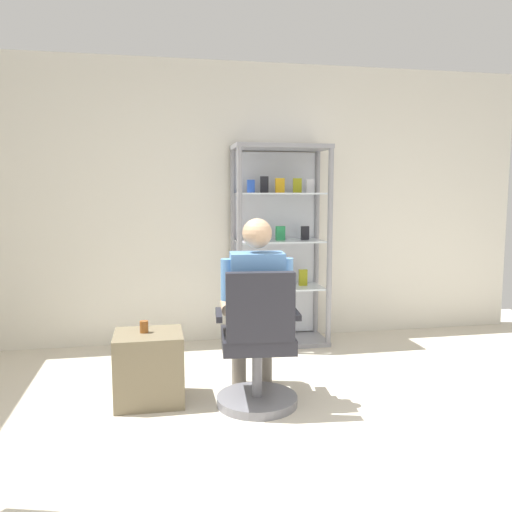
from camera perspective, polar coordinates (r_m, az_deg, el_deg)
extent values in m
cube|color=silver|center=(5.14, -2.45, 5.76)|extent=(6.00, 0.10, 2.70)
cylinder|color=gray|center=(4.67, -1.81, 0.72)|extent=(0.05, 0.05, 1.90)
cylinder|color=gray|center=(4.88, 8.09, 0.92)|extent=(0.05, 0.05, 1.90)
cylinder|color=gray|center=(5.06, -2.54, 1.20)|extent=(0.05, 0.05, 1.90)
cylinder|color=gray|center=(5.26, 6.67, 1.37)|extent=(0.05, 0.05, 1.90)
cube|color=gray|center=(4.94, 2.74, 11.86)|extent=(0.90, 0.45, 0.04)
cube|color=gray|center=(5.13, 2.62, -9.32)|extent=(0.90, 0.45, 0.04)
cube|color=silver|center=(5.16, 2.11, 1.31)|extent=(0.84, 0.02, 1.80)
cube|color=silver|center=(5.01, 2.65, -3.49)|extent=(0.82, 0.39, 0.02)
cube|color=silver|center=(4.96, -0.01, -2.67)|extent=(0.09, 0.05, 0.14)
cube|color=purple|center=(5.01, 2.61, -2.56)|extent=(0.08, 0.05, 0.14)
cube|color=#999919|center=(5.08, 5.19, -2.37)|extent=(0.08, 0.04, 0.16)
cube|color=silver|center=(4.95, 2.68, 1.64)|extent=(0.82, 0.39, 0.02)
cube|color=red|center=(4.91, -0.19, 2.46)|extent=(0.08, 0.04, 0.13)
cube|color=#268C4C|center=(4.95, 2.69, 2.52)|extent=(0.09, 0.05, 0.13)
cube|color=black|center=(5.02, 5.40, 2.54)|extent=(0.07, 0.04, 0.13)
cube|color=silver|center=(4.92, 2.71, 6.86)|extent=(0.82, 0.39, 0.02)
cube|color=#264CB2|center=(4.90, -0.57, 7.67)|extent=(0.08, 0.05, 0.12)
cube|color=black|center=(4.93, 0.92, 7.85)|extent=(0.08, 0.04, 0.15)
cube|color=gold|center=(4.92, 2.64, 7.75)|extent=(0.09, 0.05, 0.14)
cube|color=#999919|center=(4.93, 4.55, 7.73)|extent=(0.08, 0.04, 0.13)
cube|color=silver|center=(4.98, 5.97, 7.66)|extent=(0.08, 0.04, 0.13)
cylinder|color=slate|center=(3.73, 0.12, -15.54)|extent=(0.56, 0.56, 0.06)
cylinder|color=slate|center=(3.66, 0.12, -12.58)|extent=(0.07, 0.07, 0.41)
cube|color=#26262D|center=(3.59, 0.12, -9.19)|extent=(0.52, 0.52, 0.10)
cube|color=#26262D|center=(3.32, 0.48, -5.63)|extent=(0.45, 0.12, 0.45)
cube|color=#26262D|center=(3.58, 4.29, -6.28)|extent=(0.07, 0.30, 0.04)
cube|color=#26262D|center=(3.53, -4.11, -6.47)|extent=(0.07, 0.30, 0.04)
cylinder|color=slate|center=(3.77, 1.34, -6.84)|extent=(0.18, 0.41, 0.14)
cylinder|color=slate|center=(4.03, 0.98, -10.03)|extent=(0.11, 0.11, 0.56)
cylinder|color=slate|center=(3.75, -1.72, -6.91)|extent=(0.18, 0.41, 0.14)
cylinder|color=slate|center=(4.01, -1.90, -10.11)|extent=(0.11, 0.11, 0.56)
cube|color=#598CCC|center=(3.51, 0.12, -3.69)|extent=(0.38, 0.25, 0.50)
sphere|color=tan|center=(3.46, 0.12, 2.51)|extent=(0.20, 0.20, 0.20)
cylinder|color=#598CCC|center=(3.52, 3.37, -2.50)|extent=(0.09, 0.09, 0.28)
cylinder|color=tan|center=(3.74, 2.91, -5.38)|extent=(0.11, 0.31, 0.08)
cylinder|color=#598CCC|center=(3.48, -3.16, -2.61)|extent=(0.09, 0.09, 0.28)
cylinder|color=tan|center=(3.70, -3.26, -5.51)|extent=(0.11, 0.31, 0.08)
cube|color=#72664C|center=(3.78, -11.66, -11.90)|extent=(0.47, 0.42, 0.49)
cylinder|color=brown|center=(3.71, -12.20, -7.60)|extent=(0.06, 0.06, 0.08)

